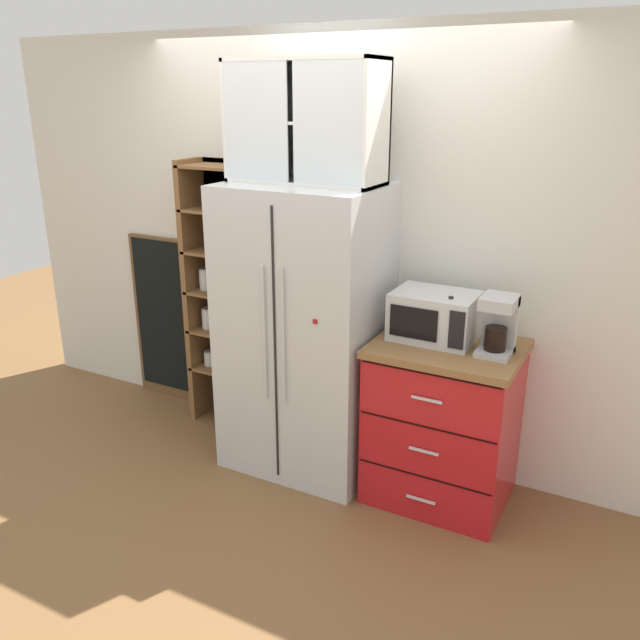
{
  "coord_description": "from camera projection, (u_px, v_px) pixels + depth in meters",
  "views": [
    {
      "loc": [
        1.77,
        -3.12,
        2.2
      ],
      "look_at": [
        0.1,
        0.02,
        0.94
      ],
      "focal_mm": 36.71,
      "sensor_mm": 36.0,
      "label": 1
    }
  ],
  "objects": [
    {
      "name": "ground_plane",
      "position": [
        305.0,
        460.0,
        4.11
      ],
      "size": [
        10.74,
        10.74,
        0.0
      ],
      "primitive_type": "plane",
      "color": "brown"
    },
    {
      "name": "chalkboard_menu",
      "position": [
        168.0,
        319.0,
        4.76
      ],
      "size": [
        0.6,
        0.04,
        1.22
      ],
      "color": "brown",
      "rests_on": "ground"
    },
    {
      "name": "bottle_green",
      "position": [
        449.0,
        324.0,
        3.41
      ],
      "size": [
        0.06,
        0.06,
        0.27
      ],
      "color": "#285B33",
      "rests_on": "counter_cabinet"
    },
    {
      "name": "bottle_clear",
      "position": [
        447.0,
        328.0,
        3.38
      ],
      "size": [
        0.07,
        0.07,
        0.26
      ],
      "color": "silver",
      "rests_on": "counter_cabinet"
    },
    {
      "name": "counter_cabinet",
      "position": [
        443.0,
        422.0,
        3.62
      ],
      "size": [
        0.78,
        0.64,
        0.92
      ],
      "color": "red",
      "rests_on": "ground"
    },
    {
      "name": "wall_back_cream",
      "position": [
        335.0,
        249.0,
        4.02
      ],
      "size": [
        5.04,
        0.1,
        2.55
      ],
      "primitive_type": "cube",
      "color": "silver",
      "rests_on": "ground"
    },
    {
      "name": "refrigerator",
      "position": [
        305.0,
        331.0,
        3.84
      ],
      "size": [
        0.89,
        0.68,
        1.71
      ],
      "color": "silver",
      "rests_on": "ground"
    },
    {
      "name": "mug_cream",
      "position": [
        452.0,
        333.0,
        3.48
      ],
      "size": [
        0.11,
        0.08,
        0.1
      ],
      "color": "silver",
      "rests_on": "counter_cabinet"
    },
    {
      "name": "microwave",
      "position": [
        435.0,
        316.0,
        3.51
      ],
      "size": [
        0.44,
        0.33,
        0.26
      ],
      "color": "silver",
      "rests_on": "counter_cabinet"
    },
    {
      "name": "coffee_maker",
      "position": [
        498.0,
        324.0,
        3.31
      ],
      "size": [
        0.17,
        0.2,
        0.31
      ],
      "color": "#B7B7BC",
      "rests_on": "counter_cabinet"
    },
    {
      "name": "upper_cabinet",
      "position": [
        308.0,
        122.0,
        3.49
      ],
      "size": [
        0.85,
        0.32,
        0.64
      ],
      "color": "silver",
      "rests_on": "refrigerator"
    },
    {
      "name": "pantry_shelf_column",
      "position": [
        229.0,
        295.0,
        4.37
      ],
      "size": [
        0.53,
        0.3,
        1.79
      ],
      "color": "brown",
      "rests_on": "ground"
    }
  ]
}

